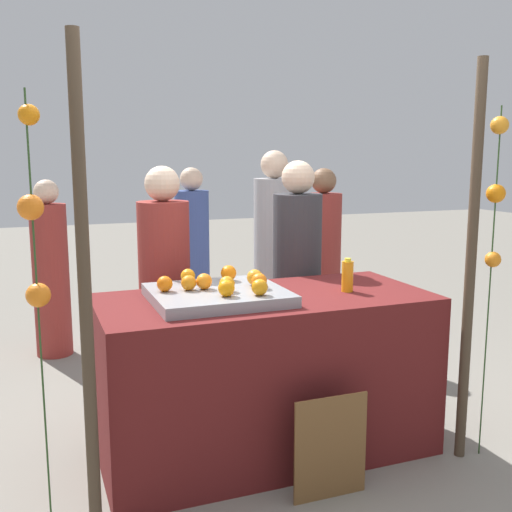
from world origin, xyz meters
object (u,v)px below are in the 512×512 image
Objects in this scene: stall_counter at (265,374)px; juice_bottle at (347,276)px; chalkboard_sign at (330,448)px; orange_0 at (229,273)px; vendor_left at (165,303)px; vendor_right at (297,290)px; orange_1 at (188,276)px.

stall_counter is 9.54× the size of juice_bottle.
stall_counter is at bearing 172.75° from juice_bottle.
orange_0 is at bearing 109.32° from chalkboard_sign.
stall_counter is 3.42× the size of chalkboard_sign.
vendor_left is at bearing 122.69° from stall_counter.
chalkboard_sign is at bearing -125.61° from juice_bottle.
orange_1 is at bearing -153.40° from vendor_right.
orange_0 is 0.05× the size of vendor_right.
orange_1 is (-0.38, 0.21, 0.55)m from stall_counter.
vendor_right is at bearing 72.84° from chalkboard_sign.
vendor_left is 0.98× the size of vendor_right.
juice_bottle is (0.48, -0.06, 0.54)m from stall_counter.
orange_0 is 0.47× the size of juice_bottle.
juice_bottle reaches higher than orange_0.
juice_bottle is 0.96m from chalkboard_sign.
vendor_left is (-0.90, 0.72, -0.25)m from juice_bottle.
stall_counter is 20.49× the size of orange_0.
juice_bottle is at bearing -17.37° from orange_1.
vendor_right reaches higher than vendor_left.
orange_1 is 0.42× the size of juice_bottle.
orange_0 reaches higher than orange_1.
juice_bottle reaches higher than chalkboard_sign.
stall_counter reaches higher than chalkboard_sign.
vendor_left reaches higher than chalkboard_sign.
chalkboard_sign is 0.33× the size of vendor_right.
vendor_left reaches higher than orange_1.
chalkboard_sign is 1.42m from vendor_left.
vendor_right is (0.49, 0.64, 0.31)m from stall_counter.
orange_0 is 0.23m from orange_1.
chalkboard_sign is at bearing -70.68° from orange_0.
vendor_right reaches higher than orange_0.
orange_0 is at bearing 128.82° from stall_counter.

